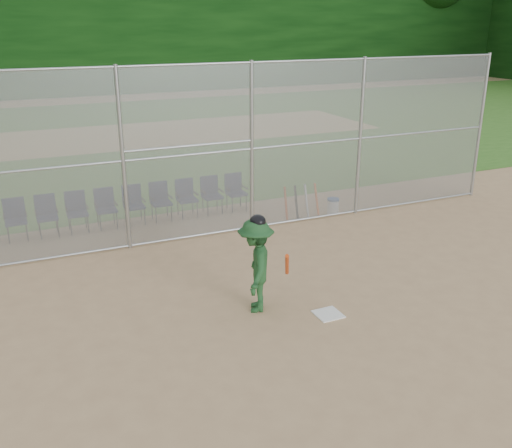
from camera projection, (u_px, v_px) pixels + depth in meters
name	position (u px, v px, depth m)	size (l,w,h in m)	color
ground	(318.00, 335.00, 9.32)	(100.00, 100.00, 0.00)	tan
grass_strip	(111.00, 137.00, 24.78)	(100.00, 100.00, 0.00)	#366C20
dirt_patch_far	(111.00, 137.00, 24.78)	(24.00, 24.00, 0.00)	tan
backstop_fence	(211.00, 150.00, 12.91)	(16.09, 0.09, 4.00)	gray
treeline	(92.00, 3.00, 24.63)	(81.00, 60.00, 11.00)	black
home_plate	(328.00, 314.00, 9.94)	(0.45, 0.45, 0.02)	white
batter_at_plate	(256.00, 265.00, 9.85)	(1.10, 1.34, 1.77)	#1E4D25
water_cooler	(333.00, 206.00, 15.06)	(0.32, 0.32, 0.41)	white
spare_bats	(301.00, 201.00, 14.73)	(0.96, 0.32, 0.84)	#D84C14
chair_1	(16.00, 220.00, 13.14)	(0.54, 0.52, 0.96)	#0F1837
chair_2	(47.00, 216.00, 13.41)	(0.54, 0.52, 0.96)	#0F1837
chair_3	(77.00, 213.00, 13.67)	(0.54, 0.52, 0.96)	#0F1837
chair_4	(106.00, 209.00, 13.93)	(0.54, 0.52, 0.96)	#0F1837
chair_5	(134.00, 205.00, 14.19)	(0.54, 0.52, 0.96)	#0F1837
chair_6	(161.00, 202.00, 14.46)	(0.54, 0.52, 0.96)	#0F1837
chair_7	(187.00, 199.00, 14.72)	(0.54, 0.52, 0.96)	#0F1837
chair_8	(212.00, 196.00, 14.98)	(0.54, 0.52, 0.96)	#0F1837
chair_9	(236.00, 192.00, 15.25)	(0.54, 0.52, 0.96)	#0F1837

